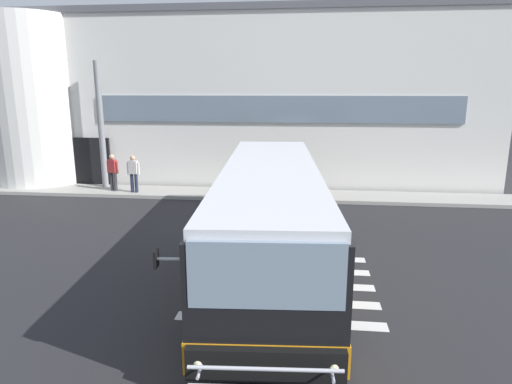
{
  "coord_description": "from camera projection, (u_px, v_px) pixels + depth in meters",
  "views": [
    {
      "loc": [
        2.43,
        -14.29,
        4.71
      ],
      "look_at": [
        0.92,
        -0.72,
        1.5
      ],
      "focal_mm": 30.93,
      "sensor_mm": 36.0,
      "label": 1
    }
  ],
  "objects": [
    {
      "name": "boarding_curb",
      "position": [
        249.0,
        194.0,
        19.79
      ],
      "size": [
        26.68,
        2.0,
        0.15
      ],
      "primitive_type": "cube",
      "color": "#9E9B93",
      "rests_on": "ground"
    },
    {
      "name": "passenger_near_column",
      "position": [
        113.0,
        171.0,
        19.98
      ],
      "size": [
        0.58,
        0.3,
        1.68
      ],
      "color": "#2D2D33",
      "rests_on": "boarding_curb"
    },
    {
      "name": "passenger_by_doorway",
      "position": [
        134.0,
        171.0,
        19.69
      ],
      "size": [
        0.59,
        0.39,
        1.68
      ],
      "color": "#1E2338",
      "rests_on": "boarding_curb"
    },
    {
      "name": "terminal_building",
      "position": [
        252.0,
        98.0,
        25.55
      ],
      "size": [
        24.48,
        13.8,
        8.37
      ],
      "color": "silver",
      "rests_on": "ground"
    },
    {
      "name": "entry_support_column",
      "position": [
        101.0,
        125.0,
        20.45
      ],
      "size": [
        0.28,
        0.28,
        5.8
      ],
      "primitive_type": "cylinder",
      "color": "slate",
      "rests_on": "boarding_curb"
    },
    {
      "name": "bus_main_foreground",
      "position": [
        270.0,
        215.0,
        12.04
      ],
      "size": [
        3.35,
        11.85,
        2.7
      ],
      "color": "black",
      "rests_on": "ground"
    },
    {
      "name": "bay_paint_stripes",
      "position": [
        284.0,
        284.0,
        10.89
      ],
      "size": [
        4.4,
        3.96,
        0.01
      ],
      "color": "silver",
      "rests_on": "ground"
    },
    {
      "name": "ground_plane",
      "position": [
        232.0,
        229.0,
        15.17
      ],
      "size": [
        80.0,
        90.0,
        0.02
      ],
      "primitive_type": "cube",
      "color": "#232326",
      "rests_on": "ground"
    }
  ]
}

